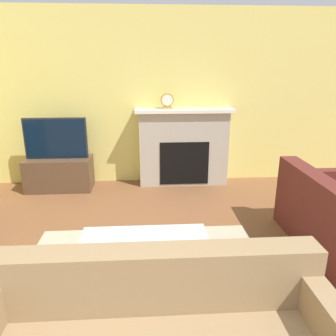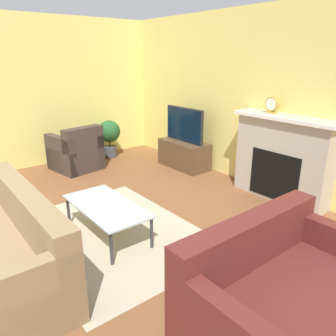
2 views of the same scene
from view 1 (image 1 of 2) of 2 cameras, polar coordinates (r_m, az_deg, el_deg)
wall_back at (r=5.29m, az=-5.87°, el=11.90°), size 8.98×0.06×2.70m
area_rug at (r=3.23m, az=-3.99°, el=-17.83°), size 2.36×1.77×0.00m
fireplace at (r=5.24m, az=2.71°, el=3.99°), size 1.52×0.39×1.22m
tv_stand at (r=5.36m, az=-18.36°, el=-0.94°), size 0.99×0.48×0.50m
tv at (r=5.21m, az=-18.96°, el=4.89°), size 0.93×0.06×0.62m
coffee_table at (r=2.99m, az=-4.14°, el=-13.05°), size 1.16×0.57×0.38m
mantel_clock at (r=5.10m, az=-0.15°, el=11.66°), size 0.20×0.07×0.23m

